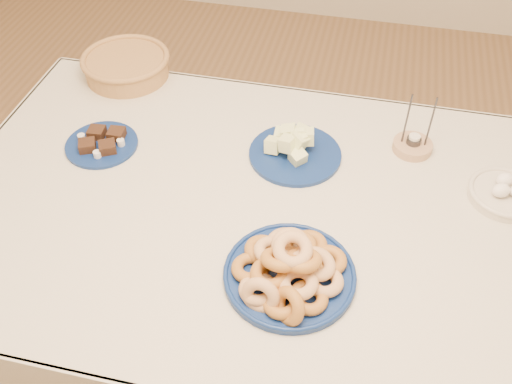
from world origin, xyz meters
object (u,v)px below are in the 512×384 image
melon_plate (295,148)px  candle_holder (413,145)px  donut_platter (289,271)px  dining_table (260,232)px  wicker_basket (126,65)px  brownie_plate (102,143)px  egg_bowl (505,193)px

melon_plate → candle_holder: (0.33, 0.10, -0.01)m
donut_platter → candle_holder: bearing=63.8°
dining_table → candle_holder: candle_holder is taller
melon_plate → wicker_basket: size_ratio=0.78×
dining_table → donut_platter: size_ratio=4.28×
donut_platter → melon_plate: 0.45m
brownie_plate → candle_holder: candle_holder is taller
donut_platter → egg_bowl: donut_platter is taller
donut_platter → egg_bowl: bearing=37.4°
melon_plate → brownie_plate: melon_plate is taller
donut_platter → candle_holder: candle_holder is taller
donut_platter → egg_bowl: (0.51, 0.39, -0.02)m
dining_table → egg_bowl: 0.67m
dining_table → candle_holder: bearing=39.9°
candle_holder → wicker_basket: bearing=169.4°
wicker_basket → candle_holder: size_ratio=1.98×
dining_table → donut_platter: donut_platter is taller
dining_table → wicker_basket: wicker_basket is taller
wicker_basket → dining_table: bearing=-41.0°
dining_table → egg_bowl: bearing=15.2°
dining_table → brownie_plate: brownie_plate is taller
donut_platter → brownie_plate: bearing=150.5°
egg_bowl → brownie_plate: bearing=-178.1°
dining_table → wicker_basket: bearing=139.0°
melon_plate → egg_bowl: melon_plate is taller
brownie_plate → dining_table: bearing=-14.8°
donut_platter → brownie_plate: (-0.63, 0.35, -0.02)m
wicker_basket → egg_bowl: bearing=-15.2°
brownie_plate → candle_holder: (0.89, 0.19, 0.01)m
melon_plate → wicker_basket: melon_plate is taller
melon_plate → egg_bowl: (0.58, -0.05, -0.01)m
dining_table → wicker_basket: 0.77m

